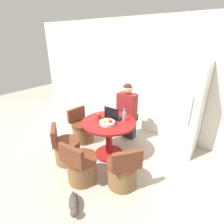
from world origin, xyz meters
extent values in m
plane|color=#B2A899|center=(0.00, 0.00, 0.00)|extent=(12.00, 12.00, 0.00)
cube|color=silver|center=(0.00, 1.54, 1.30)|extent=(7.00, 0.06, 2.60)
cube|color=white|center=(0.99, 1.18, 0.90)|extent=(0.66, 0.62, 1.81)
cube|color=silver|center=(0.99, 0.87, 0.90)|extent=(0.64, 0.01, 1.70)
cylinder|color=gray|center=(1.19, 0.85, 0.99)|extent=(0.02, 0.02, 0.54)
cylinder|color=maroon|center=(-0.06, 0.17, 0.03)|extent=(0.54, 0.54, 0.05)
cylinder|color=maroon|center=(-0.06, 0.17, 0.38)|extent=(0.13, 0.13, 0.65)
cylinder|color=maroon|center=(-0.06, 0.17, 0.72)|extent=(1.00, 1.00, 0.04)
cylinder|color=brown|center=(0.56, -0.33, 0.19)|extent=(0.46, 0.46, 0.39)
cylinder|color=brown|center=(0.56, -0.33, 0.41)|extent=(0.49, 0.49, 0.06)
cube|color=brown|center=(0.71, -0.45, 0.59)|extent=(0.33, 0.39, 0.30)
cylinder|color=brown|center=(-0.57, -0.44, 0.19)|extent=(0.46, 0.46, 0.39)
cylinder|color=brown|center=(-0.57, -0.44, 0.41)|extent=(0.49, 0.49, 0.06)
cube|color=brown|center=(-0.70, -0.59, 0.59)|extent=(0.38, 0.34, 0.30)
cylinder|color=brown|center=(-0.85, 0.26, 0.19)|extent=(0.46, 0.46, 0.39)
cylinder|color=brown|center=(-0.85, 0.26, 0.41)|extent=(0.49, 0.49, 0.06)
cube|color=brown|center=(-1.04, 0.28, 0.59)|extent=(0.12, 0.45, 0.30)
cylinder|color=brown|center=(-0.02, -0.62, 0.19)|extent=(0.46, 0.46, 0.39)
cylinder|color=brown|center=(-0.02, -0.62, 0.41)|extent=(0.49, 0.49, 0.06)
cube|color=brown|center=(-0.01, -0.82, 0.59)|extent=(0.45, 0.09, 0.30)
cube|color=#2D2D38|center=(-0.08, 0.99, 0.22)|extent=(0.28, 0.16, 0.44)
cube|color=#2D2D38|center=(-0.08, 0.93, 0.51)|extent=(0.32, 0.36, 0.14)
cube|color=maroon|center=(-0.08, 0.85, 0.84)|extent=(0.40, 0.22, 0.52)
sphere|color=tan|center=(-0.08, 0.85, 1.19)|extent=(0.21, 0.21, 0.21)
sphere|color=#382314|center=(-0.08, 0.85, 1.22)|extent=(0.19, 0.19, 0.19)
cube|color=#232328|center=(-0.06, 0.37, 0.75)|extent=(0.32, 0.22, 0.02)
cube|color=black|center=(-0.06, 0.25, 0.87)|extent=(0.32, 0.01, 0.22)
cylinder|color=beige|center=(-0.01, 0.05, 0.77)|extent=(0.28, 0.28, 0.05)
sphere|color=red|center=(0.05, 0.06, 0.80)|extent=(0.08, 0.08, 0.08)
sphere|color=gold|center=(-0.03, 0.11, 0.80)|extent=(0.07, 0.07, 0.07)
sphere|color=orange|center=(-0.04, 0.00, 0.80)|extent=(0.08, 0.08, 0.08)
cylinder|color=#B2332D|center=(-0.29, 0.15, 0.79)|extent=(0.09, 0.09, 0.10)
cylinder|color=#9999A3|center=(0.16, 0.36, 0.83)|extent=(0.06, 0.06, 0.17)
cylinder|color=#9999A3|center=(0.16, 0.36, 0.95)|extent=(0.03, 0.03, 0.07)
ellipsoid|color=#473D38|center=(0.25, -1.07, 0.08)|extent=(0.33, 0.31, 0.16)
sphere|color=#473D38|center=(0.39, -1.18, 0.11)|extent=(0.11, 0.11, 0.11)
cylinder|color=#473D38|center=(0.14, -0.98, 0.09)|extent=(0.13, 0.11, 0.11)
camera|label=1|loc=(1.67, -2.17, 2.16)|focal=28.00mm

